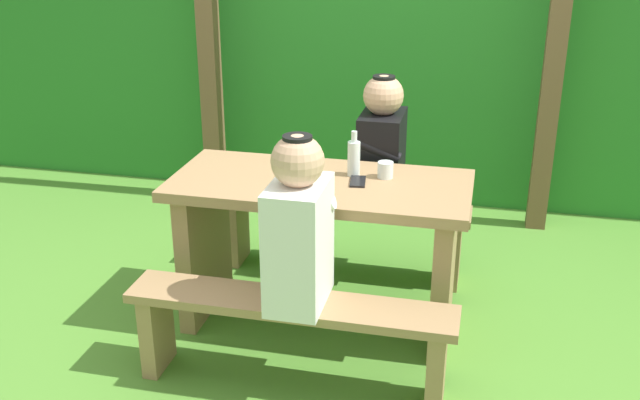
% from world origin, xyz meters
% --- Properties ---
extents(ground_plane, '(12.00, 12.00, 0.00)m').
position_xyz_m(ground_plane, '(0.00, 0.00, 0.00)').
color(ground_plane, '#508B30').
extents(hedge_backdrop, '(6.40, 0.93, 2.13)m').
position_xyz_m(hedge_backdrop, '(0.00, 2.18, 1.07)').
color(hedge_backdrop, '#287927').
rests_on(hedge_backdrop, ground_plane).
extents(pergola_post_left, '(0.12, 0.12, 2.28)m').
position_xyz_m(pergola_post_left, '(-1.10, 1.46, 1.14)').
color(pergola_post_left, brown).
rests_on(pergola_post_left, ground_plane).
extents(pergola_post_right, '(0.12, 0.12, 2.28)m').
position_xyz_m(pergola_post_right, '(1.10, 1.46, 1.14)').
color(pergola_post_right, brown).
rests_on(pergola_post_right, ground_plane).
extents(picnic_table, '(1.40, 0.64, 0.75)m').
position_xyz_m(picnic_table, '(0.00, 0.00, 0.51)').
color(picnic_table, '#9E7A51').
rests_on(picnic_table, ground_plane).
extents(bench_near, '(1.40, 0.24, 0.42)m').
position_xyz_m(bench_near, '(0.00, -0.55, 0.31)').
color(bench_near, '#9E7A51').
rests_on(bench_near, ground_plane).
extents(bench_far, '(1.40, 0.24, 0.42)m').
position_xyz_m(bench_far, '(0.00, 0.55, 0.31)').
color(bench_far, '#9E7A51').
rests_on(bench_far, ground_plane).
extents(person_white_shirt, '(0.25, 0.35, 0.72)m').
position_xyz_m(person_white_shirt, '(0.04, -0.55, 0.76)').
color(person_white_shirt, white).
rests_on(person_white_shirt, bench_near).
extents(person_black_coat, '(0.25, 0.35, 0.72)m').
position_xyz_m(person_black_coat, '(0.21, 0.55, 0.76)').
color(person_black_coat, black).
rests_on(person_black_coat, bench_far).
extents(drinking_glass, '(0.08, 0.08, 0.08)m').
position_xyz_m(drinking_glass, '(0.29, 0.11, 0.79)').
color(drinking_glass, silver).
rests_on(drinking_glass, picnic_table).
extents(bottle_left, '(0.06, 0.06, 0.22)m').
position_xyz_m(bottle_left, '(0.14, 0.11, 0.84)').
color(bottle_left, silver).
rests_on(bottle_left, picnic_table).
extents(cell_phone, '(0.09, 0.15, 0.01)m').
position_xyz_m(cell_phone, '(0.18, 0.01, 0.76)').
color(cell_phone, black).
rests_on(cell_phone, picnic_table).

